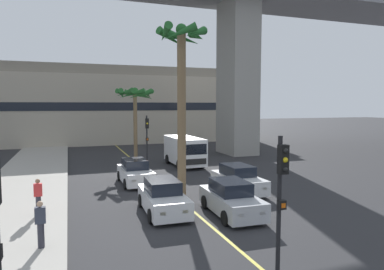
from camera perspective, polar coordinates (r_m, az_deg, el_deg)
sidewalk_left at (r=18.21m, az=-27.37°, el=-11.33°), size 4.80×80.00×0.15m
lane_stripe_center at (r=26.40m, az=-7.31°, el=-6.02°), size 0.14×56.00×0.01m
pier_building_backdrop at (r=48.01m, az=-13.06°, el=4.69°), size 38.93×8.04×9.94m
car_queue_front at (r=20.38m, az=7.54°, el=-7.24°), size 1.87×4.12×1.56m
car_queue_second at (r=22.61m, az=-9.26°, el=-6.05°), size 1.87×4.12×1.56m
car_queue_third at (r=16.29m, az=6.39°, el=-10.34°), size 1.95×4.16×1.56m
car_queue_fourth at (r=16.49m, az=-4.76°, el=-10.14°), size 1.94×4.15×1.56m
delivery_van at (r=28.72m, az=-1.25°, el=-2.50°), size 2.22×5.28×2.36m
traffic_light_median_near at (r=9.56m, az=14.28°, el=-9.07°), size 0.24×0.37×4.20m
traffic_light_median_far at (r=26.85m, az=-7.35°, el=0.00°), size 0.24×0.37×4.20m
palm_tree_near_median at (r=18.87m, az=-1.68°, el=10.14°), size 2.67×2.80×9.26m
palm_tree_mid_median at (r=31.36m, az=-9.20°, el=5.84°), size 3.48×3.47×6.54m
pedestrian_near_crosswalk at (r=17.01m, az=-23.79°, el=-9.12°), size 0.34×0.22×1.62m
pedestrian_mid_block at (r=13.26m, az=-23.47°, el=-13.08°), size 0.34×0.22×1.62m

